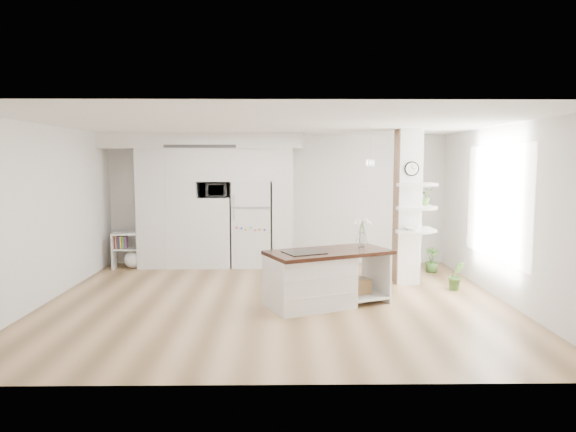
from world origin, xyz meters
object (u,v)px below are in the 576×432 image
refrigerator (252,224)px  floor_plant_a (456,276)px  bookshelf (130,253)px  kitchen_island (317,277)px

refrigerator → floor_plant_a: 4.13m
floor_plant_a → bookshelf: bearing=162.6°
bookshelf → kitchen_island: bearing=-42.1°
kitchen_island → floor_plant_a: 2.58m
bookshelf → floor_plant_a: size_ratio=1.46×
refrigerator → kitchen_island: (1.13, -2.97, -0.44)m
refrigerator → kitchen_island: size_ratio=0.87×
refrigerator → kitchen_island: refrigerator is taller
bookshelf → refrigerator: bearing=0.2°
refrigerator → floor_plant_a: size_ratio=3.55×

